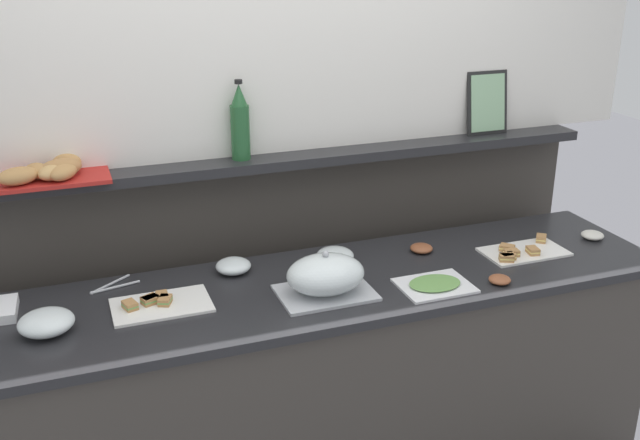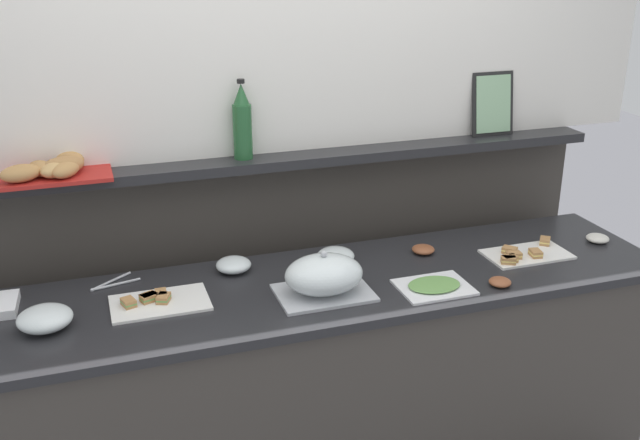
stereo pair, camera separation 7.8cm
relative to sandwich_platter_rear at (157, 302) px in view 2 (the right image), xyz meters
name	(u,v)px [view 2 (the right image)]	position (x,y,z in m)	size (l,w,h in m)	color
ground_plane	(274,402)	(0.56, 0.58, -0.93)	(12.00, 12.00, 0.00)	#4C4C51
buffet_counter	(312,389)	(0.56, -0.02, -0.47)	(2.79, 0.66, 0.91)	#3D3833
back_ledge_unit	(277,285)	(0.56, 0.48, -0.25)	(2.82, 0.22, 1.29)	#3D3833
sandwich_platter_rear	(157,302)	(0.00, 0.00, 0.00)	(0.34, 0.21, 0.04)	white
sandwich_platter_front	(525,254)	(1.45, -0.05, 0.00)	(0.34, 0.19, 0.04)	white
cold_cuts_platter	(434,286)	(0.98, -0.20, 0.00)	(0.26, 0.21, 0.02)	white
serving_cloche	(324,276)	(0.58, -0.11, 0.06)	(0.34, 0.24, 0.17)	#B7BABF
glass_bowl_large	(336,257)	(0.71, 0.13, 0.02)	(0.15, 0.15, 0.06)	silver
glass_bowl_small	(234,265)	(0.31, 0.18, 0.01)	(0.14, 0.14, 0.05)	silver
glass_bowl_extra	(45,319)	(-0.37, -0.05, 0.02)	(0.18, 0.18, 0.07)	silver
condiment_bowl_dark	(423,249)	(1.08, 0.11, 0.01)	(0.09, 0.09, 0.03)	brown
condiment_bowl_teal	(598,238)	(1.83, -0.02, 0.01)	(0.09, 0.09, 0.03)	silver
condiment_bowl_cream	(500,282)	(1.22, -0.25, 0.00)	(0.08, 0.08, 0.03)	brown
serving_tongs	(112,283)	(-0.14, 0.21, -0.01)	(0.18, 0.12, 0.01)	#B7BABF
wine_bottle_green	(242,123)	(0.42, 0.42, 0.51)	(0.08, 0.08, 0.32)	#23562D
bread_basket	(53,169)	(-0.30, 0.38, 0.40)	(0.40, 0.28, 0.08)	#B2231E
framed_picture	(493,104)	(1.55, 0.44, 0.50)	(0.20, 0.06, 0.28)	black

